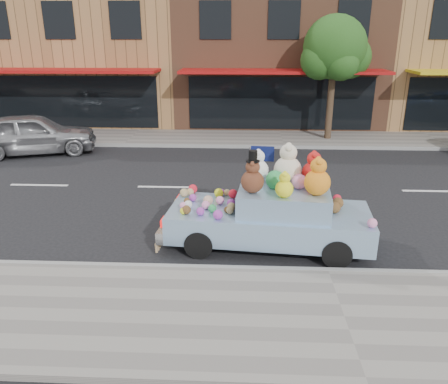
{
  "coord_description": "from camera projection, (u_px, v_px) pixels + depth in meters",
  "views": [
    {
      "loc": [
        -1.67,
        -12.53,
        4.41
      ],
      "look_at": [
        -2.08,
        -3.8,
        1.25
      ],
      "focal_mm": 35.0,
      "sensor_mm": 36.0,
      "label": 1
    }
  ],
  "objects": [
    {
      "name": "near_sidewalk",
      "position": [
        344.0,
        319.0,
        7.07
      ],
      "size": [
        60.0,
        3.0,
        0.12
      ],
      "primitive_type": "cube",
      "color": "gray",
      "rests_on": "ground"
    },
    {
      "name": "far_kerb",
      "position": [
        284.0,
        147.0,
        17.87
      ],
      "size": [
        60.0,
        0.12,
        0.13
      ],
      "primitive_type": "cube",
      "color": "gray",
      "rests_on": "ground"
    },
    {
      "name": "art_car",
      "position": [
        271.0,
        211.0,
        9.44
      ],
      "size": [
        4.63,
        2.17,
        2.24
      ],
      "rotation": [
        0.0,
        0.0,
        -0.1
      ],
      "color": "black",
      "rests_on": "ground"
    },
    {
      "name": "storefront_mid",
      "position": [
        277.0,
        50.0,
        23.2
      ],
      "size": [
        10.0,
        9.8,
        7.3
      ],
      "color": "brown",
      "rests_on": "ground"
    },
    {
      "name": "storefront_left",
      "position": [
        92.0,
        49.0,
        23.64
      ],
      "size": [
        10.0,
        9.8,
        7.3
      ],
      "color": "#A07143",
      "rests_on": "ground"
    },
    {
      "name": "street_tree",
      "position": [
        335.0,
        53.0,
        18.0
      ],
      "size": [
        3.0,
        2.7,
        5.22
      ],
      "color": "#38281C",
      "rests_on": "ground"
    },
    {
      "name": "car_silver",
      "position": [
        33.0,
        134.0,
        16.85
      ],
      "size": [
        5.0,
        3.21,
        1.59
      ],
      "primitive_type": "imported",
      "rotation": [
        0.0,
        0.0,
        1.88
      ],
      "color": "#9FA0A3",
      "rests_on": "ground"
    },
    {
      "name": "far_sidewalk",
      "position": [
        282.0,
        139.0,
        19.28
      ],
      "size": [
        60.0,
        3.0,
        0.12
      ],
      "primitive_type": "cube",
      "color": "gray",
      "rests_on": "ground"
    },
    {
      "name": "ground",
      "position": [
        298.0,
        189.0,
        13.2
      ],
      "size": [
        120.0,
        120.0,
        0.0
      ],
      "primitive_type": "plane",
      "color": "black",
      "rests_on": "ground"
    },
    {
      "name": "near_kerb",
      "position": [
        328.0,
        272.0,
        8.48
      ],
      "size": [
        60.0,
        0.12,
        0.13
      ],
      "primitive_type": "cube",
      "color": "gray",
      "rests_on": "ground"
    }
  ]
}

